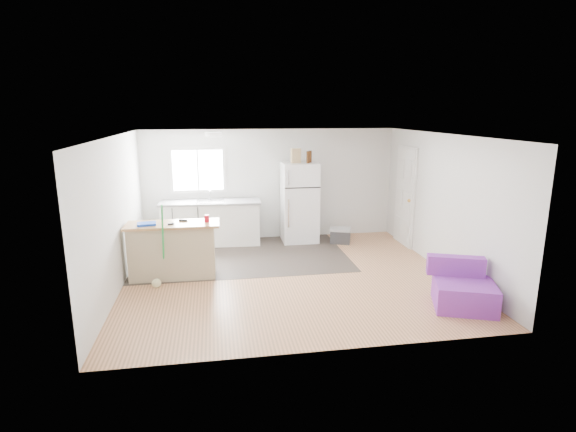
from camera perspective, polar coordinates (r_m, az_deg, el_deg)
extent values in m
cube|color=#96633F|center=(7.80, 0.17, -7.69)|extent=(5.50, 5.00, 0.01)
cube|color=white|center=(7.30, 0.18, 10.23)|extent=(5.50, 5.00, 0.01)
cube|color=silver|center=(9.89, -2.24, 4.03)|extent=(5.50, 0.01, 2.40)
cube|color=silver|center=(5.09, 4.88, -4.94)|extent=(5.50, 0.01, 2.40)
cube|color=silver|center=(7.52, -20.97, 0.19)|extent=(0.01, 5.00, 2.40)
cube|color=silver|center=(8.36, 19.11, 1.59)|extent=(0.01, 5.00, 2.40)
cube|color=#2E2822|center=(8.90, -5.81, -5.04)|extent=(4.05, 2.50, 0.00)
cube|color=white|center=(9.76, -11.36, 5.73)|extent=(1.18, 0.04, 0.98)
cube|color=white|center=(9.74, -11.37, 5.72)|extent=(1.05, 0.01, 0.85)
cube|color=white|center=(9.74, -11.37, 5.71)|extent=(0.03, 0.02, 0.85)
cube|color=white|center=(9.74, 14.59, 2.36)|extent=(0.05, 0.82, 2.03)
cube|color=white|center=(9.75, 14.65, 2.39)|extent=(0.03, 0.92, 2.10)
sphere|color=gold|center=(9.44, 15.12, 1.90)|extent=(0.07, 0.07, 0.07)
cylinder|color=white|center=(8.40, -9.45, 10.18)|extent=(0.30, 0.30, 0.07)
cube|color=white|center=(9.65, -9.73, -0.96)|extent=(2.06, 0.71, 0.89)
cube|color=slate|center=(9.55, -9.84, 1.76)|extent=(2.12, 0.76, 0.04)
cube|color=silver|center=(9.52, -9.84, 1.72)|extent=(0.58, 0.45, 0.06)
cube|color=#C9B791|center=(7.88, -14.44, -4.39)|extent=(1.42, 0.52, 0.91)
cube|color=#B5774D|center=(7.75, -14.44, -1.04)|extent=(1.55, 0.62, 0.04)
cube|color=white|center=(9.68, 1.46, 1.75)|extent=(0.76, 0.71, 1.71)
cube|color=black|center=(9.27, 1.89, 3.60)|extent=(0.75, 0.01, 0.02)
cube|color=silver|center=(9.17, 0.05, 4.91)|extent=(0.03, 0.02, 0.31)
cube|color=silver|center=(9.31, 0.05, 0.33)|extent=(0.03, 0.02, 0.60)
cube|color=#2F3032|center=(9.72, 6.66, -2.63)|extent=(0.49, 0.41, 0.28)
cube|color=#969799|center=(9.67, 6.68, -1.68)|extent=(0.51, 0.43, 0.06)
cube|color=purple|center=(7.06, 21.46, -9.27)|extent=(1.05, 1.02, 0.39)
cube|color=purple|center=(7.17, 20.51, -5.92)|extent=(0.84, 0.47, 0.29)
cube|color=silver|center=(7.82, -12.54, -6.92)|extent=(0.16, 0.12, 0.26)
cylinder|color=#1846A8|center=(7.76, -12.59, -5.83)|extent=(0.06, 0.06, 0.05)
cylinder|color=green|center=(7.53, -15.57, -3.31)|extent=(0.11, 0.35, 1.32)
sphere|color=beige|center=(7.63, -16.35, -8.21)|extent=(0.15, 0.15, 0.15)
cylinder|color=red|center=(7.69, -10.28, -0.31)|extent=(0.10, 0.10, 0.12)
cube|color=blue|center=(7.74, -17.52, -0.97)|extent=(0.33, 0.26, 0.04)
cube|color=black|center=(7.84, -13.17, -0.53)|extent=(0.15, 0.08, 0.03)
cube|color=black|center=(7.65, -14.65, -0.98)|extent=(0.11, 0.07, 0.03)
cube|color=tan|center=(9.50, 1.00, 7.67)|extent=(0.21, 0.13, 0.30)
cylinder|color=#3C1F0A|center=(9.45, 2.56, 7.47)|extent=(0.09, 0.09, 0.25)
cylinder|color=#3C1F0A|center=(9.59, 2.83, 7.55)|extent=(0.09, 0.09, 0.25)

